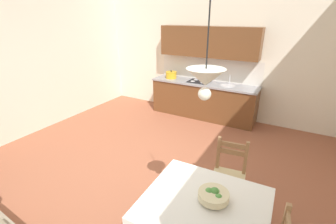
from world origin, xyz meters
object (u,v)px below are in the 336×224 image
at_px(kitchen_cabinetry, 204,84).
at_px(fruit_bowl, 214,195).
at_px(dining_table, 204,212).
at_px(dining_chair_kitchen_side, 228,176).
at_px(pendant_lamp, 206,79).

xyz_separation_m(kitchen_cabinetry, fruit_bowl, (1.51, -3.62, -0.04)).
xyz_separation_m(dining_table, fruit_bowl, (0.06, 0.06, 0.19)).
relative_size(dining_chair_kitchen_side, pendant_lamp, 1.16).
bearing_deg(kitchen_cabinetry, dining_table, -68.55).
bearing_deg(dining_chair_kitchen_side, pendant_lamp, -95.06).
xyz_separation_m(fruit_bowl, pendant_lamp, (-0.14, -0.03, 1.15)).
height_order(dining_chair_kitchen_side, pendant_lamp, pendant_lamp).
bearing_deg(fruit_bowl, dining_table, -135.37).
bearing_deg(dining_table, kitchen_cabinetry, 111.45).
relative_size(dining_table, pendant_lamp, 1.53).
height_order(fruit_bowl, pendant_lamp, pendant_lamp).
bearing_deg(pendant_lamp, dining_chair_kitchen_side, 84.94).
height_order(dining_table, fruit_bowl, fruit_bowl).
bearing_deg(dining_chair_kitchen_side, fruit_bowl, -85.74).
bearing_deg(dining_table, dining_chair_kitchen_side, 90.04).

